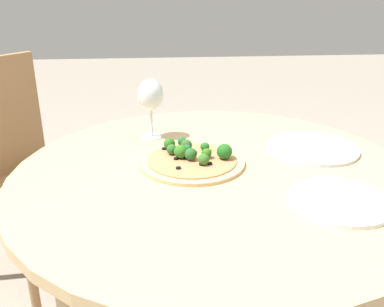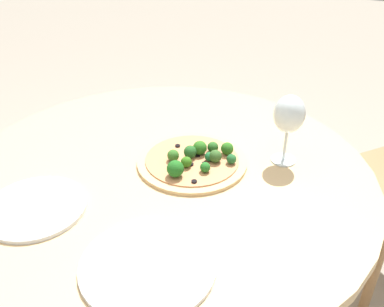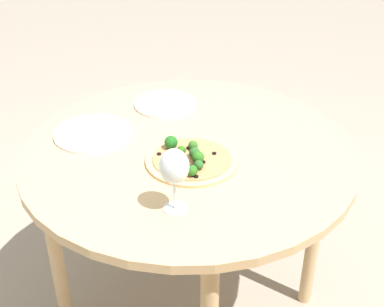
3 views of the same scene
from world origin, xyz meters
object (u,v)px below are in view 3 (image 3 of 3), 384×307
(pizza, at_px, (190,159))
(plate_far, at_px, (93,133))
(wine_glass, at_px, (174,168))
(plate_near, at_px, (165,104))

(pizza, xyz_separation_m, plate_far, (0.07, -0.37, -0.01))
(pizza, height_order, plate_far, pizza)
(wine_glass, relative_size, plate_near, 0.82)
(plate_far, bearing_deg, plate_near, 171.20)
(pizza, distance_m, plate_far, 0.37)
(pizza, relative_size, wine_glass, 1.54)
(plate_near, relative_size, plate_far, 0.87)
(pizza, bearing_deg, wine_glass, 27.80)
(plate_near, distance_m, plate_far, 0.32)
(plate_far, bearing_deg, wine_glass, 72.80)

